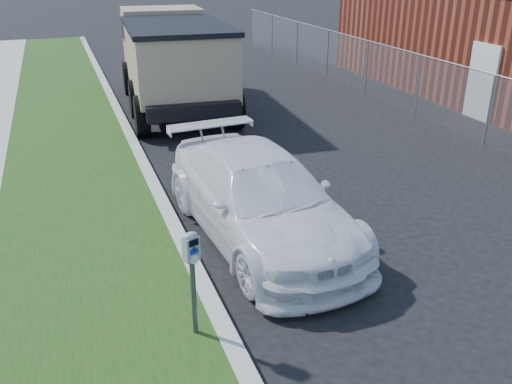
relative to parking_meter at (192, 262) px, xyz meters
name	(u,v)px	position (x,y,z in m)	size (l,w,h in m)	color
ground	(358,260)	(2.96, 1.04, -1.17)	(120.00, 120.00, 0.00)	black
chainlink_fence	(420,73)	(8.96, 8.04, 0.09)	(0.06, 30.06, 30.00)	slate
parking_meter	(192,262)	(0.00, 0.00, 0.00)	(0.23, 0.19, 1.43)	#3F4247
white_wagon	(260,197)	(1.75, 2.37, -0.43)	(2.08, 5.12, 1.49)	white
dump_truck	(172,56)	(2.23, 11.58, 0.43)	(3.35, 7.45, 2.85)	black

